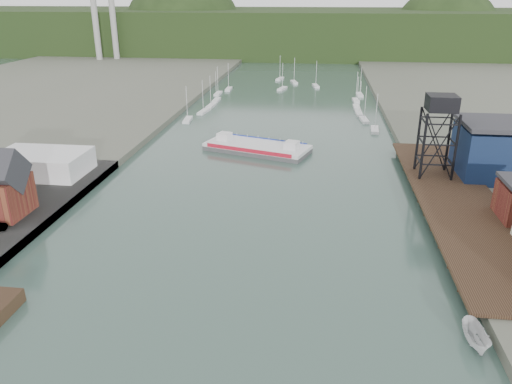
# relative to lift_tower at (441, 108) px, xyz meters

# --- Properties ---
(ground) EXTENTS (600.00, 600.00, 0.00)m
(ground) POSITION_rel_lift_tower_xyz_m (-35.00, -58.00, -15.65)
(ground) COLOR #294138
(ground) RESTS_ON ground
(east_pier) EXTENTS (14.00, 70.00, 2.45)m
(east_pier) POSITION_rel_lift_tower_xyz_m (2.00, -13.00, -13.75)
(east_pier) COLOR black
(east_pier) RESTS_ON ground
(white_shed) EXTENTS (18.00, 12.00, 4.50)m
(white_shed) POSITION_rel_lift_tower_xyz_m (-79.00, -8.00, -11.80)
(white_shed) COLOR silver
(white_shed) RESTS_ON west_quay
(lift_tower) EXTENTS (6.50, 6.50, 16.00)m
(lift_tower) POSITION_rel_lift_tower_xyz_m (0.00, 0.00, 0.00)
(lift_tower) COLOR black
(lift_tower) RESTS_ON east_pier
(blue_shed) EXTENTS (20.50, 14.50, 11.30)m
(blue_shed) POSITION_rel_lift_tower_xyz_m (15.00, 2.00, -8.59)
(blue_shed) COLOR #0C1A37
(blue_shed) RESTS_ON east_land
(marina_sailboats) EXTENTS (57.71, 92.65, 0.90)m
(marina_sailboats) POSITION_rel_lift_tower_xyz_m (-34.92, 80.46, -15.30)
(marina_sailboats) COLOR silver
(marina_sailboats) RESTS_ON ground
(smokestacks) EXTENTS (11.20, 8.20, 60.00)m
(smokestacks) POSITION_rel_lift_tower_xyz_m (-141.00, 174.50, 14.35)
(smokestacks) COLOR #999994
(smokestacks) RESTS_ON ground
(distant_hills) EXTENTS (500.00, 120.00, 80.00)m
(distant_hills) POSITION_rel_lift_tower_xyz_m (-38.98, 243.35, -5.27)
(distant_hills) COLOR black
(distant_hills) RESTS_ON ground
(chain_ferry) EXTENTS (27.03, 17.38, 3.62)m
(chain_ferry) POSITION_rel_lift_tower_xyz_m (-37.85, 17.94, -14.61)
(chain_ferry) COLOR #464649
(chain_ferry) RESTS_ON ground
(motorboat) EXTENTS (2.49, 6.04, 2.30)m
(motorboat) POSITION_rel_lift_tower_xyz_m (-5.06, -51.01, -14.50)
(motorboat) COLOR silver
(motorboat) RESTS_ON ground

